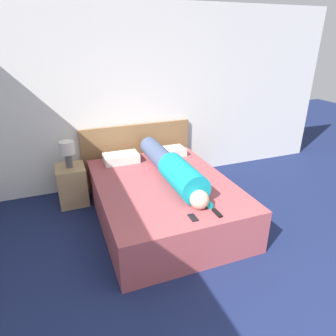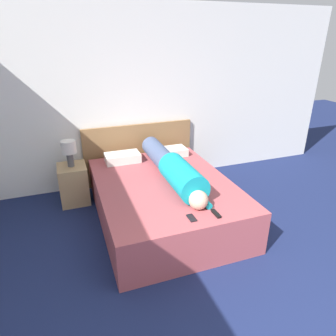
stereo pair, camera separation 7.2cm
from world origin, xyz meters
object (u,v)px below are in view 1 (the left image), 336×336
tv_remote (217,213)px  cell_phone (193,218)px  pillow_near_headboard (121,158)px  pillow_second (169,152)px  table_lamp (67,150)px  person_lying (173,168)px  nightstand (72,185)px  bed (164,200)px

tv_remote → cell_phone: 0.26m
pillow_near_headboard → pillow_second: 0.73m
tv_remote → table_lamp: bearing=127.2°
table_lamp → person_lying: table_lamp is taller
tv_remote → cell_phone: size_ratio=1.15×
pillow_second → pillow_near_headboard: bearing=180.0°
tv_remote → cell_phone: tv_remote is taller
nightstand → bed: bearing=-38.6°
bed → tv_remote: tv_remote is taller
bed → cell_phone: (-0.01, -0.85, 0.26)m
table_lamp → tv_remote: 2.14m
pillow_near_headboard → pillow_second: size_ratio=1.05×
pillow_near_headboard → table_lamp: bearing=178.9°
nightstand → cell_phone: size_ratio=4.14×
bed → tv_remote: size_ratio=13.90×
pillow_near_headboard → tv_remote: bearing=-70.9°
nightstand → pillow_near_headboard: (0.70, -0.01, 0.30)m
nightstand → tv_remote: bearing=-52.8°
nightstand → pillow_second: size_ratio=1.18×
table_lamp → cell_phone: size_ratio=2.75×
nightstand → tv_remote: size_ratio=3.59×
table_lamp → pillow_near_headboard: bearing=-1.1°
bed → person_lying: size_ratio=1.16×
pillow_second → table_lamp: bearing=179.5°
table_lamp → pillow_near_headboard: (0.70, -0.01, -0.21)m
bed → tv_remote: (0.25, -0.87, 0.27)m
pillow_near_headboard → cell_phone: 1.70m
nightstand → pillow_second: pillow_second is taller
nightstand → person_lying: (1.17, -0.79, 0.39)m
bed → table_lamp: bearing=141.4°
table_lamp → cell_phone: bearing=-58.4°
table_lamp → tv_remote: table_lamp is taller
person_lying → pillow_second: size_ratio=3.94×
pillow_second → tv_remote: pillow_second is taller
pillow_near_headboard → tv_remote: 1.78m
nightstand → pillow_near_headboard: pillow_near_headboard is taller
tv_remote → person_lying: bearing=97.3°
nightstand → pillow_second: bearing=-0.5°
pillow_second → tv_remote: bearing=-94.9°
nightstand → tv_remote: 2.14m
bed → pillow_second: 0.95m
bed → nightstand: (-1.04, 0.82, 0.01)m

